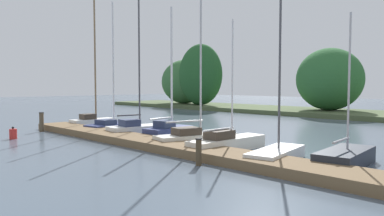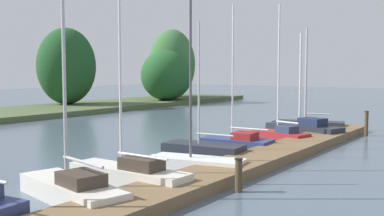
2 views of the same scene
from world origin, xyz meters
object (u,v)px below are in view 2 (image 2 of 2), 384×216
(sailboat_9, at_px, (280,134))
(sailboat_10, at_px, (302,129))
(mooring_piling_1, at_px, (239,175))
(sailboat_4, at_px, (70,186))
(sailboat_7, at_px, (201,150))
(mooring_piling_2, at_px, (366,124))
(sailboat_6, at_px, (193,162))
(sailboat_8, at_px, (235,142))
(sailboat_11, at_px, (307,124))
(sailboat_5, at_px, (126,174))

(sailboat_9, bearing_deg, sailboat_10, -79.96)
(sailboat_9, xyz_separation_m, mooring_piling_1, (-9.11, -2.85, 0.12))
(sailboat_9, relative_size, sailboat_10, 1.23)
(sailboat_4, height_order, sailboat_10, sailboat_4)
(sailboat_7, relative_size, mooring_piling_2, 4.04)
(sailboat_9, bearing_deg, sailboat_6, 106.25)
(sailboat_4, height_order, sailboat_9, sailboat_4)
(sailboat_9, distance_m, mooring_piling_2, 5.14)
(sailboat_10, height_order, mooring_piling_2, sailboat_10)
(sailboat_8, height_order, sailboat_11, sailboat_8)
(sailboat_4, relative_size, sailboat_8, 1.33)
(sailboat_7, xyz_separation_m, sailboat_10, (7.95, -0.96, 0.08))
(sailboat_4, bearing_deg, sailboat_8, -74.90)
(sailboat_8, bearing_deg, sailboat_11, -95.94)
(sailboat_10, relative_size, sailboat_11, 0.92)
(mooring_piling_1, bearing_deg, sailboat_6, 59.96)
(sailboat_11, bearing_deg, mooring_piling_2, 159.73)
(sailboat_7, xyz_separation_m, sailboat_8, (2.56, -0.07, 0.00))
(sailboat_5, distance_m, sailboat_7, 4.83)
(sailboat_7, relative_size, sailboat_11, 0.92)
(sailboat_5, xyz_separation_m, sailboat_11, (15.01, 0.23, 0.00))
(sailboat_8, height_order, sailboat_10, sailboat_8)
(sailboat_5, relative_size, sailboat_7, 1.06)
(sailboat_11, bearing_deg, sailboat_6, 79.98)
(sailboat_6, relative_size, mooring_piling_2, 4.98)
(sailboat_7, relative_size, sailboat_8, 0.85)
(sailboat_9, height_order, sailboat_10, sailboat_9)
(sailboat_10, distance_m, mooring_piling_2, 3.29)
(sailboat_10, distance_m, mooring_piling_1, 11.81)
(sailboat_6, bearing_deg, mooring_piling_2, -113.58)
(mooring_piling_2, bearing_deg, sailboat_5, 168.06)
(sailboat_5, bearing_deg, sailboat_9, -90.53)
(sailboat_6, height_order, sailboat_10, sailboat_6)
(sailboat_8, bearing_deg, mooring_piling_1, 116.34)
(sailboat_6, xyz_separation_m, mooring_piling_2, (11.88, -2.59, 0.35))
(sailboat_5, distance_m, sailboat_11, 15.01)
(sailboat_7, xyz_separation_m, mooring_piling_2, (9.81, -3.66, 0.34))
(mooring_piling_1, bearing_deg, sailboat_11, 13.51)
(sailboat_5, height_order, sailboat_10, sailboat_5)
(sailboat_9, bearing_deg, sailboat_8, 90.66)
(sailboat_10, relative_size, mooring_piling_1, 5.52)
(sailboat_4, height_order, mooring_piling_1, sailboat_4)
(sailboat_7, height_order, sailboat_11, sailboat_11)
(sailboat_8, xyz_separation_m, mooring_piling_2, (7.25, -3.59, 0.34))
(sailboat_8, relative_size, sailboat_10, 1.17)
(mooring_piling_1, bearing_deg, sailboat_5, 111.97)
(sailboat_4, relative_size, sailboat_9, 1.26)
(sailboat_4, relative_size, sailboat_6, 1.26)
(sailboat_4, bearing_deg, sailboat_7, -73.42)
(sailboat_8, height_order, mooring_piling_1, sailboat_8)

